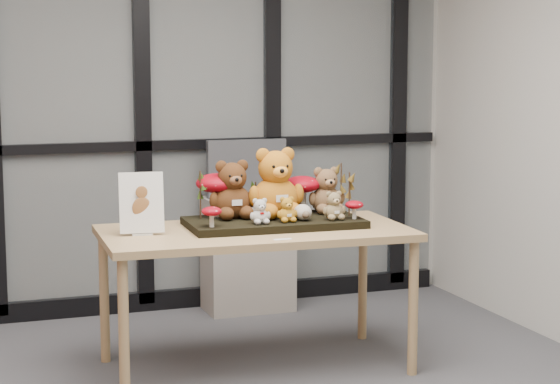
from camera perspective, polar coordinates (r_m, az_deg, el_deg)
name	(u,v)px	position (r m, az deg, el deg)	size (l,w,h in m)	color
room_shell	(158,40)	(3.81, -6.85, 8.51)	(5.00, 5.00, 5.00)	#B8B6AE
glass_partition	(68,87)	(6.25, -11.84, 5.78)	(4.90, 0.06, 2.78)	#2D383F
display_table	(255,242)	(5.19, -1.40, -2.83)	(1.59, 0.84, 0.73)	tan
diorama_tray	(274,222)	(5.26, -0.35, -1.72)	(0.90, 0.45, 0.04)	black
bear_pooh_yellow	(275,179)	(5.30, -0.27, 0.75)	(0.31, 0.28, 0.40)	#C37018
bear_brown_medium	(232,186)	(5.27, -2.72, 0.33)	(0.25, 0.23, 0.33)	#4B2912
bear_tan_back	(326,187)	(5.45, 2.61, 0.26)	(0.21, 0.19, 0.27)	brown
bear_small_yellow	(287,208)	(5.15, 0.39, -0.90)	(0.11, 0.10, 0.14)	#C0811D
bear_white_bow	(260,210)	(5.10, -1.14, -1.00)	(0.11, 0.10, 0.14)	silver
bear_beige_small	(334,204)	(5.23, 3.05, -0.67)	(0.12, 0.11, 0.16)	olive
plush_cream_hedgehog	(303,211)	(5.20, 1.29, -1.10)	(0.07, 0.06, 0.09)	beige
mushroom_back_left	(218,193)	(5.32, -3.53, -0.04)	(0.23, 0.23, 0.25)	maroon
mushroom_back_right	(302,192)	(5.44, 1.26, -0.02)	(0.20, 0.20, 0.22)	maroon
mushroom_front_left	(212,216)	(5.02, -3.87, -1.34)	(0.10, 0.10, 0.11)	maroon
mushroom_front_right	(354,209)	(5.26, 4.20, -0.95)	(0.09, 0.09, 0.10)	maroon
sprig_green_far_left	(200,195)	(5.26, -4.50, -0.15)	(0.05, 0.05, 0.25)	#1D390D
sprig_green_mid_left	(218,195)	(5.33, -3.50, -0.16)	(0.05, 0.05, 0.23)	#1D390D
sprig_dry_far_right	(341,188)	(5.46, 3.46, 0.25)	(0.05, 0.05, 0.27)	brown
sprig_dry_mid_right	(349,194)	(5.35, 3.92, -0.11)	(0.05, 0.05, 0.23)	brown
sprig_green_centre	(256,198)	(5.40, -1.38, -0.33)	(0.05, 0.05, 0.17)	#1D390D
sign_holder	(142,206)	(5.04, -7.79, -0.77)	(0.22, 0.09, 0.31)	silver
label_card	(283,239)	(4.89, 0.15, -2.68)	(0.09, 0.03, 0.00)	white
cabinet	(248,254)	(6.41, -1.82, -3.49)	(0.54, 0.32, 0.72)	gray
monitor	(247,168)	(6.35, -1.89, 1.34)	(0.51, 0.05, 0.36)	#484A50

